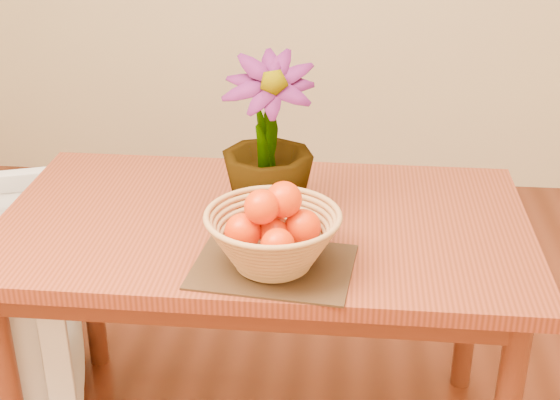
{
  "coord_description": "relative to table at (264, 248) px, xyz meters",
  "views": [
    {
      "loc": [
        0.22,
        -1.52,
        1.69
      ],
      "look_at": [
        0.06,
        0.11,
        0.9
      ],
      "focal_mm": 50.0,
      "sensor_mm": 36.0,
      "label": 1
    }
  ],
  "objects": [
    {
      "name": "potted_plant",
      "position": [
        0.01,
        0.03,
        0.3
      ],
      "size": [
        0.25,
        0.25,
        0.43
      ],
      "primitive_type": "imported",
      "rotation": [
        0.0,
        0.0,
        0.04
      ],
      "color": "#224D16",
      "rests_on": "table"
    },
    {
      "name": "orange_pile",
      "position": [
        0.05,
        -0.25,
        0.21
      ],
      "size": [
        0.22,
        0.21,
        0.15
      ],
      "rotation": [
        0.0,
        0.0,
        -0.35
      ],
      "color": "red",
      "rests_on": "wicker_basket"
    },
    {
      "name": "table",
      "position": [
        0.0,
        0.0,
        0.0
      ],
      "size": [
        1.4,
        0.8,
        0.75
      ],
      "color": "maroon",
      "rests_on": "floor"
    },
    {
      "name": "placemat",
      "position": [
        0.05,
        -0.25,
        0.09
      ],
      "size": [
        0.4,
        0.31,
        0.01
      ],
      "primitive_type": "cube",
      "rotation": [
        0.0,
        0.0,
        -0.1
      ],
      "color": "#352013",
      "rests_on": "table"
    },
    {
      "name": "wicker_basket",
      "position": [
        0.05,
        -0.25,
        0.16
      ],
      "size": [
        0.32,
        0.32,
        0.13
      ],
      "color": "#A97546",
      "rests_on": "placemat"
    }
  ]
}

